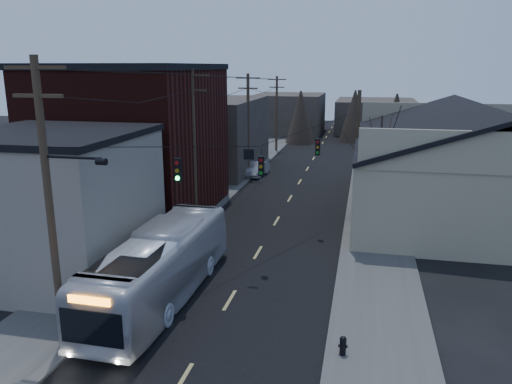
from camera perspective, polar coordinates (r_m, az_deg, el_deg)
road_surface at (r=43.20m, az=4.68°, el=0.59°), size 9.00×110.00×0.02m
sidewalk_left at (r=44.48m, az=-3.65°, el=1.07°), size 4.00×110.00×0.12m
sidewalk_right at (r=42.85m, az=13.32°, el=0.20°), size 4.00×110.00×0.12m
building_clapboard at (r=26.07m, az=-21.98°, el=-1.62°), size 8.00×8.00×7.00m
building_brick at (r=35.59m, az=-13.69°, el=5.49°), size 10.00×12.00×10.00m
building_left_far at (r=50.38m, az=-5.14°, el=6.57°), size 9.00×14.00×7.00m
warehouse at (r=38.13m, az=23.43°, el=1.76°), size 16.16×20.60×7.73m
building_far_left at (r=77.82m, az=3.83°, el=8.91°), size 10.00×12.00×6.00m
building_far_right at (r=82.00m, az=13.47°, el=8.47°), size 12.00×14.00×5.00m
bare_tree at (r=32.32m, az=13.86°, el=2.10°), size 0.40×0.40×7.20m
utility_lines at (r=37.16m, az=-1.20°, el=6.17°), size 11.24×45.28×10.50m
bus at (r=22.61m, az=-10.85°, el=-8.30°), size 2.87×11.43×3.17m
parked_car at (r=47.30m, az=0.12°, el=2.64°), size 1.79×4.13×1.32m
fire_hydrant at (r=18.82m, az=9.91°, el=-16.82°), size 0.34×0.25×0.72m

